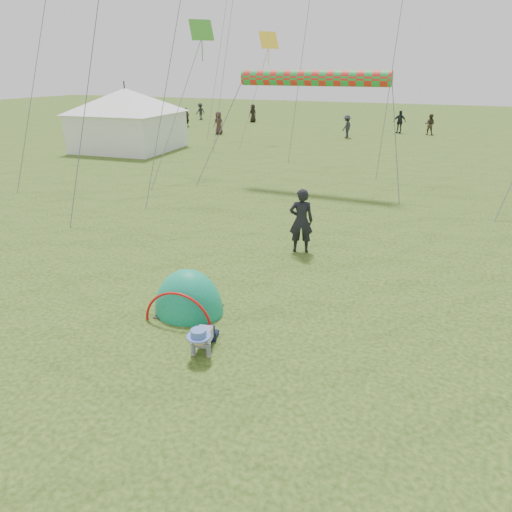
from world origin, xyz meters
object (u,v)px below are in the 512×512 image
at_px(crawling_toddler, 203,337).
at_px(event_marquee, 127,117).
at_px(popup_tent, 189,312).
at_px(standing_adult, 301,221).

relative_size(crawling_toddler, event_marquee, 0.14).
height_order(crawling_toddler, event_marquee, event_marquee).
bearing_deg(event_marquee, popup_tent, -54.04).
bearing_deg(event_marquee, crawling_toddler, -54.05).
bearing_deg(event_marquee, standing_adult, -43.62).
relative_size(popup_tent, event_marquee, 0.33).
relative_size(standing_adult, event_marquee, 0.31).
bearing_deg(standing_adult, event_marquee, -57.35).
bearing_deg(crawling_toddler, standing_adult, 75.24).
bearing_deg(popup_tent, crawling_toddler, -56.72).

